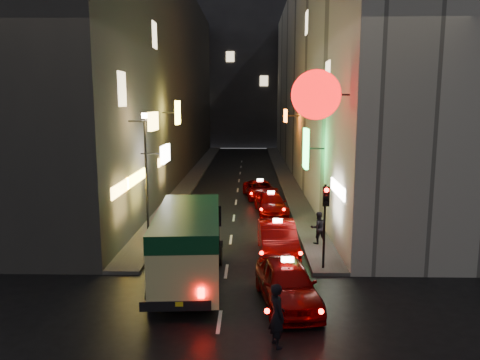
# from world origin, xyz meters

# --- Properties ---
(building_left) EXTENTS (7.43, 52.00, 18.00)m
(building_left) POSITION_xyz_m (-8.00, 33.99, 9.00)
(building_left) COLOR #33302E
(building_left) RESTS_ON ground
(building_right) EXTENTS (8.37, 52.00, 18.00)m
(building_right) POSITION_xyz_m (8.00, 33.99, 9.00)
(building_right) COLOR #ADA99E
(building_right) RESTS_ON ground
(building_far) EXTENTS (30.00, 10.00, 22.00)m
(building_far) POSITION_xyz_m (0.00, 66.00, 11.00)
(building_far) COLOR #323237
(building_far) RESTS_ON ground
(sidewalk_left) EXTENTS (1.50, 52.00, 0.15)m
(sidewalk_left) POSITION_xyz_m (-4.25, 34.00, 0.07)
(sidewalk_left) COLOR #4D4A47
(sidewalk_left) RESTS_ON ground
(sidewalk_right) EXTENTS (1.50, 52.00, 0.15)m
(sidewalk_right) POSITION_xyz_m (4.25, 34.00, 0.07)
(sidewalk_right) COLOR #4D4A47
(sidewalk_right) RESTS_ON ground
(minibus) EXTENTS (2.77, 6.75, 2.84)m
(minibus) POSITION_xyz_m (-1.37, 7.17, 1.80)
(minibus) COLOR #DCD989
(minibus) RESTS_ON ground
(taxi_near) EXTENTS (3.03, 5.82, 1.94)m
(taxi_near) POSITION_xyz_m (2.26, 5.40, 0.88)
(taxi_near) COLOR #7A0101
(taxi_near) RESTS_ON ground
(taxi_second) EXTENTS (2.50, 5.65, 1.94)m
(taxi_second) POSITION_xyz_m (2.23, 10.68, 0.89)
(taxi_second) COLOR #7A0101
(taxi_second) RESTS_ON ground
(taxi_third) EXTENTS (2.36, 4.81, 1.65)m
(taxi_third) POSITION_xyz_m (2.29, 18.68, 0.74)
(taxi_third) COLOR #7A0101
(taxi_third) RESTS_ON ground
(taxi_far) EXTENTS (2.51, 4.79, 1.62)m
(taxi_far) POSITION_xyz_m (1.71, 23.48, 0.73)
(taxi_far) COLOR #7A0101
(taxi_far) RESTS_ON ground
(pedestrian_crossing) EXTENTS (0.67, 0.81, 2.11)m
(pedestrian_crossing) POSITION_xyz_m (1.74, 2.57, 1.06)
(pedestrian_crossing) COLOR black
(pedestrian_crossing) RESTS_ON ground
(pedestrian_sidewalk) EXTENTS (0.75, 0.56, 1.78)m
(pedestrian_sidewalk) POSITION_xyz_m (4.26, 11.97, 1.04)
(pedestrian_sidewalk) COLOR black
(pedestrian_sidewalk) RESTS_ON sidewalk_right
(traffic_light) EXTENTS (0.26, 0.43, 3.50)m
(traffic_light) POSITION_xyz_m (4.00, 8.47, 2.69)
(traffic_light) COLOR black
(traffic_light) RESTS_ON sidewalk_right
(lamp_post) EXTENTS (0.28, 0.28, 6.22)m
(lamp_post) POSITION_xyz_m (-4.20, 13.00, 3.72)
(lamp_post) COLOR black
(lamp_post) RESTS_ON sidewalk_left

